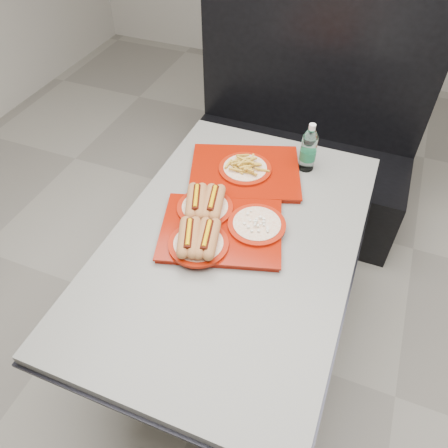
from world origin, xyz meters
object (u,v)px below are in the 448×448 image
at_px(diner_table, 233,266).
at_px(tray_near, 216,225).
at_px(booth_bench, 297,152).
at_px(water_bottle, 308,150).
at_px(tray_far, 245,170).

xyz_separation_m(diner_table, tray_near, (-0.07, 0.01, 0.20)).
bearing_deg(booth_bench, water_bottle, -75.53).
bearing_deg(tray_far, water_bottle, 31.60).
distance_m(tray_near, water_bottle, 0.56).
distance_m(diner_table, tray_far, 0.43).
height_order(booth_bench, water_bottle, booth_bench).
bearing_deg(tray_far, diner_table, -76.83).
bearing_deg(water_bottle, diner_table, -106.10).
xyz_separation_m(diner_table, tray_far, (-0.09, 0.37, 0.19)).
relative_size(diner_table, booth_bench, 1.05).
relative_size(diner_table, tray_near, 2.65).
relative_size(diner_table, water_bottle, 6.31).
bearing_deg(water_bottle, tray_far, -148.40).
distance_m(tray_far, water_bottle, 0.29).
bearing_deg(tray_far, tray_near, -87.83).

